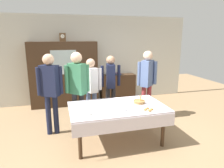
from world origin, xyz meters
TOP-DOWN VIEW (x-y plane):
  - ground_plane at (0.00, 0.00)m, footprint 12.00×12.00m
  - back_wall at (0.00, 2.65)m, footprint 6.40×0.10m
  - dining_table at (0.00, -0.24)m, footprint 1.85×1.10m
  - wall_cabinet at (-0.90, 2.35)m, footprint 1.97×0.46m
  - mantel_clock at (-0.89, 2.35)m, footprint 0.18×0.11m
  - bookshelf_low at (0.80, 2.41)m, footprint 1.12×0.35m
  - book_stack at (0.80, 2.41)m, footprint 0.18×0.21m
  - tea_cup_center at (-0.35, -0.19)m, footprint 0.13×0.13m
  - tea_cup_front_edge at (0.04, -0.50)m, footprint 0.13×0.13m
  - tea_cup_back_edge at (-0.61, -0.51)m, footprint 0.13×0.13m
  - bread_basket at (0.48, -0.15)m, footprint 0.24×0.24m
  - pastry_plate at (0.47, -0.59)m, footprint 0.28×0.28m
  - spoon_center at (0.18, 0.16)m, footprint 0.12×0.02m
  - spoon_far_right at (-0.67, -0.32)m, footprint 0.12×0.02m
  - person_beside_shelf at (-0.69, 0.47)m, footprint 0.52×0.39m
  - person_near_right_end at (1.06, 0.76)m, footprint 0.52×0.39m
  - person_by_cabinet at (0.21, 1.12)m, footprint 0.52×0.39m
  - person_behind_table_left at (-1.25, 0.49)m, footprint 0.52×0.35m
  - person_behind_table_right at (-0.33, 0.89)m, footprint 0.52×0.40m

SIDE VIEW (x-z plane):
  - ground_plane at x=0.00m, z-range 0.00..0.00m
  - bookshelf_low at x=0.80m, z-range 0.00..0.86m
  - dining_table at x=0.00m, z-range 0.28..1.03m
  - spoon_center at x=0.18m, z-range 0.75..0.76m
  - spoon_far_right at x=-0.67m, z-range 0.75..0.76m
  - pastry_plate at x=0.47m, z-range 0.74..0.79m
  - tea_cup_back_edge at x=-0.61m, z-range 0.74..0.81m
  - tea_cup_center at x=-0.35m, z-range 0.74..0.81m
  - tea_cup_front_edge at x=0.04m, z-range 0.74..0.81m
  - bread_basket at x=0.48m, z-range 0.70..0.86m
  - book_stack at x=0.80m, z-range 0.86..0.92m
  - person_behind_table_right at x=-0.33m, z-range 0.16..1.73m
  - wall_cabinet at x=-0.90m, z-range 0.00..1.92m
  - person_by_cabinet at x=0.21m, z-range 0.17..1.77m
  - person_near_right_end at x=1.06m, z-range 0.20..1.92m
  - person_behind_table_left at x=-1.25m, z-range 0.20..1.93m
  - person_beside_shelf at x=-0.69m, z-range 0.20..1.96m
  - back_wall at x=0.00m, z-range 0.00..2.70m
  - mantel_clock at x=-0.89m, z-range 1.92..2.16m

